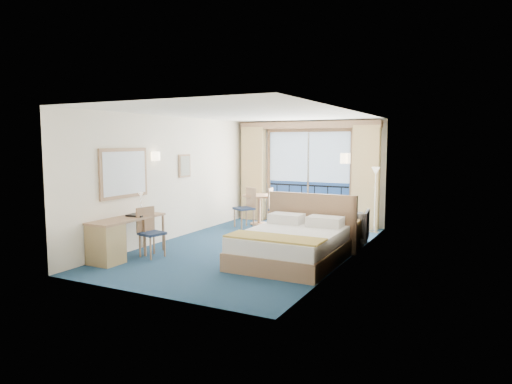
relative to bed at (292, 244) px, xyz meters
name	(u,v)px	position (x,y,z in m)	size (l,w,h in m)	color
floor	(252,247)	(-1.15, 0.68, -0.32)	(6.50, 6.50, 0.00)	navy
room_walls	(252,160)	(-1.15, 0.68, 1.46)	(4.04, 6.54, 2.72)	white
balcony_door	(308,180)	(-1.16, 3.90, 0.82)	(2.36, 0.03, 2.52)	navy
curtain_left	(254,174)	(-2.70, 3.75, 0.96)	(0.65, 0.22, 2.55)	#D8BF77
curtain_right	(366,178)	(0.40, 3.75, 0.96)	(0.65, 0.22, 2.55)	#D8BF77
pelmet	(307,125)	(-1.15, 3.78, 2.26)	(3.80, 0.25, 0.18)	#A67B5A
mirror	(124,173)	(-3.12, -0.82, 1.23)	(0.05, 1.25, 0.95)	#A67B5A
wall_print	(185,166)	(-3.12, 1.13, 1.28)	(0.04, 0.42, 0.52)	#A67B5A
sconce_left	(156,156)	(-3.09, 0.08, 1.53)	(0.18, 0.18, 0.18)	#FFE1B2
sconce_right	(345,158)	(0.79, 0.53, 1.53)	(0.18, 0.18, 0.18)	#FFE1B2
bed	(292,244)	(0.00, 0.00, 0.00)	(1.81, 2.15, 1.14)	#A67B5A
nightstand	(348,234)	(0.60, 1.50, -0.02)	(0.45, 0.43, 0.59)	#A38A56
phone	(347,217)	(0.55, 1.53, 0.31)	(0.19, 0.14, 0.08)	beige
armchair	(349,226)	(0.49, 1.96, 0.05)	(0.79, 0.81, 0.74)	#484F57
floor_lamp	(375,183)	(0.73, 3.32, 0.87)	(0.22, 0.22, 1.56)	silver
desk	(111,240)	(-2.87, -1.49, 0.09)	(0.55, 1.59, 0.74)	#A67B5A
desk_chair	(149,229)	(-2.55, -0.83, 0.20)	(0.49, 0.48, 0.93)	#202E4C
folder	(137,215)	(-2.83, -0.83, 0.44)	(0.35, 0.26, 0.03)	black
desk_lamp	(141,199)	(-2.94, -0.58, 0.73)	(0.11, 0.11, 0.40)	silver
round_table	(259,202)	(-2.22, 3.12, 0.27)	(0.86, 0.86, 0.77)	#A67B5A
table_chair_a	(275,205)	(-1.67, 2.90, 0.24)	(0.51, 0.50, 0.99)	#202E4C
table_chair_b	(247,205)	(-2.31, 2.63, 0.25)	(0.59, 0.60, 1.00)	#202E4C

